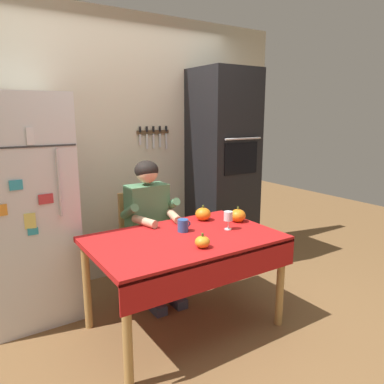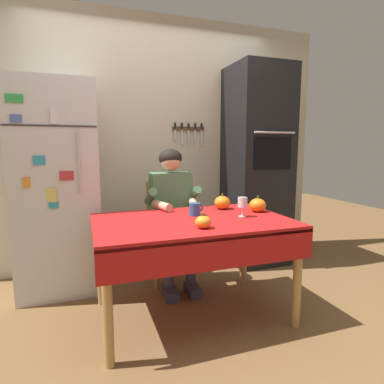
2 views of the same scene
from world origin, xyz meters
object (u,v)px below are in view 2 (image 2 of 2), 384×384
object	(u,v)px
pumpkin_large	(203,222)
pumpkin_medium	(258,205)
chair_behind_person	(168,225)
pumpkin_small	(222,203)
refrigerator	(58,188)
coffee_mug	(195,209)
dining_table	(193,231)
wine_glass	(242,203)
wall_oven	(256,166)
seated_person	(173,206)

from	to	relation	value
pumpkin_large	pumpkin_medium	size ratio (longest dim) A/B	0.78
chair_behind_person	pumpkin_small	xyz separation A→B (m)	(0.35, -0.49, 0.28)
refrigerator	coffee_mug	size ratio (longest dim) A/B	16.00
chair_behind_person	pumpkin_large	xyz separation A→B (m)	(-0.03, -1.04, 0.27)
pumpkin_large	dining_table	bearing A→B (deg)	86.20
coffee_mug	wine_glass	xyz separation A→B (m)	(0.32, -0.15, 0.06)
dining_table	pumpkin_small	world-z (taller)	pumpkin_small
wall_oven	pumpkin_small	distance (m)	0.96
refrigerator	seated_person	size ratio (longest dim) A/B	1.45
pumpkin_small	coffee_mug	bearing A→B (deg)	-151.19
seated_person	pumpkin_medium	size ratio (longest dim) A/B	9.28
refrigerator	wine_glass	distance (m)	1.61
wall_oven	coffee_mug	bearing A→B (deg)	-141.39
dining_table	pumpkin_small	xyz separation A→B (m)	(0.36, 0.30, 0.14)
refrigerator	pumpkin_medium	world-z (taller)	refrigerator
pumpkin_large	pumpkin_small	xyz separation A→B (m)	(0.38, 0.54, 0.01)
dining_table	pumpkin_medium	size ratio (longest dim) A/B	10.44
coffee_mug	wall_oven	bearing A→B (deg)	38.61
seated_person	pumpkin_large	size ratio (longest dim) A/B	11.86
dining_table	wine_glass	distance (m)	0.43
wall_oven	wine_glass	bearing A→B (deg)	-125.19
chair_behind_person	seated_person	size ratio (longest dim) A/B	0.75
wall_oven	seated_person	distance (m)	1.13
seated_person	wine_glass	world-z (taller)	seated_person
pumpkin_small	wall_oven	bearing A→B (deg)	42.28
pumpkin_large	pumpkin_medium	distance (m)	0.70
seated_person	pumpkin_large	xyz separation A→B (m)	(-0.03, -0.85, 0.04)
chair_behind_person	seated_person	world-z (taller)	seated_person
refrigerator	coffee_mug	bearing A→B (deg)	-36.67
pumpkin_medium	coffee_mug	bearing A→B (deg)	176.87
refrigerator	wall_oven	size ratio (longest dim) A/B	0.86
seated_person	pumpkin_small	distance (m)	0.47
chair_behind_person	pumpkin_small	size ratio (longest dim) A/B	6.93
pumpkin_medium	seated_person	bearing A→B (deg)	138.95
dining_table	coffee_mug	world-z (taller)	coffee_mug
pumpkin_small	dining_table	bearing A→B (deg)	-140.60
wine_glass	pumpkin_large	xyz separation A→B (m)	(-0.40, -0.22, -0.06)
dining_table	wine_glass	size ratio (longest dim) A/B	9.42
refrigerator	pumpkin_medium	distance (m)	1.73
wine_glass	seated_person	bearing A→B (deg)	120.68
refrigerator	pumpkin_large	size ratio (longest dim) A/B	17.15
wall_oven	coffee_mug	xyz separation A→B (m)	(-0.99, -0.79, -0.26)
pumpkin_large	pumpkin_small	bearing A→B (deg)	54.95
wall_oven	wine_glass	distance (m)	1.17
pumpkin_medium	chair_behind_person	bearing A→B (deg)	129.83
refrigerator	seated_person	distance (m)	1.02
pumpkin_small	refrigerator	bearing A→B (deg)	156.07
wine_glass	pumpkin_small	world-z (taller)	wine_glass
refrigerator	pumpkin_small	size ratio (longest dim) A/B	13.41
dining_table	coffee_mug	xyz separation A→B (m)	(0.06, 0.13, 0.13)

